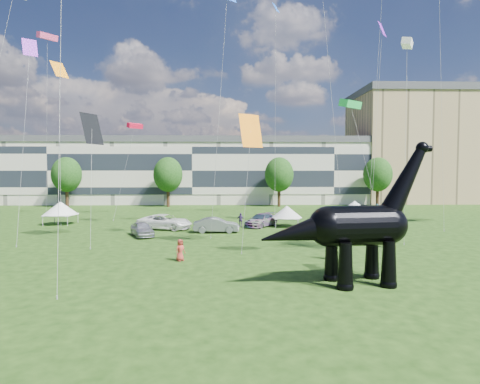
{
  "coord_description": "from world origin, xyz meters",
  "views": [
    {
      "loc": [
        -1.04,
        -19.15,
        6.42
      ],
      "look_at": [
        -0.3,
        8.0,
        5.0
      ],
      "focal_mm": 30.0,
      "sensor_mm": 36.0,
      "label": 1
    }
  ],
  "objects": [
    {
      "name": "ground",
      "position": [
        0.0,
        0.0,
        0.0
      ],
      "size": [
        220.0,
        220.0,
        0.0
      ],
      "primitive_type": "plane",
      "color": "#16330C",
      "rests_on": "ground"
    },
    {
      "name": "terrace_row",
      "position": [
        -8.0,
        62.0,
        6.0
      ],
      "size": [
        78.0,
        11.0,
        12.0
      ],
      "primitive_type": "cube",
      "color": "beige",
      "rests_on": "ground"
    },
    {
      "name": "apartment_block",
      "position": [
        40.0,
        65.0,
        11.0
      ],
      "size": [
        28.0,
        18.0,
        22.0
      ],
      "primitive_type": "cube",
      "color": "tan",
      "rests_on": "ground"
    },
    {
      "name": "tree_far_left",
      "position": [
        -30.0,
        53.0,
        6.29
      ],
      "size": [
        5.2,
        5.2,
        9.44
      ],
      "color": "#382314",
      "rests_on": "ground"
    },
    {
      "name": "tree_mid_left",
      "position": [
        -12.0,
        53.0,
        6.29
      ],
      "size": [
        5.2,
        5.2,
        9.44
      ],
      "color": "#382314",
      "rests_on": "ground"
    },
    {
      "name": "tree_mid_right",
      "position": [
        8.0,
        53.0,
        6.29
      ],
      "size": [
        5.2,
        5.2,
        9.44
      ],
      "color": "#382314",
      "rests_on": "ground"
    },
    {
      "name": "tree_far_right",
      "position": [
        26.0,
        53.0,
        6.29
      ],
      "size": [
        5.2,
        5.2,
        9.44
      ],
      "color": "#382314",
      "rests_on": "ground"
    },
    {
      "name": "dinosaur_sculpture",
      "position": [
        5.94,
        3.2,
        3.19
      ],
      "size": [
        10.37,
        3.38,
        8.44
      ],
      "rotation": [
        0.0,
        0.0,
        0.15
      ],
      "color": "black",
      "rests_on": "ground"
    },
    {
      "name": "car_silver",
      "position": [
        -9.61,
        20.23,
        0.73
      ],
      "size": [
        3.35,
        4.59,
        1.45
      ],
      "primitive_type": "imported",
      "rotation": [
        0.0,
        0.0,
        0.43
      ],
      "color": "#B3B3B8",
      "rests_on": "ground"
    },
    {
      "name": "car_grey",
      "position": [
        -2.39,
        22.47,
        0.78
      ],
      "size": [
        4.77,
        1.69,
        1.57
      ],
      "primitive_type": "imported",
      "rotation": [
        0.0,
        0.0,
        1.56
      ],
      "color": "gray",
      "rests_on": "ground"
    },
    {
      "name": "car_white",
      "position": [
        -8.11,
        24.93,
        0.83
      ],
      "size": [
        6.53,
        4.48,
        1.66
      ],
      "primitive_type": "imported",
      "rotation": [
        0.0,
        0.0,
        1.25
      ],
      "color": "white",
      "rests_on": "ground"
    },
    {
      "name": "car_dark",
      "position": [
        2.68,
        26.92,
        0.74
      ],
      "size": [
        4.67,
        5.38,
        1.49
      ],
      "primitive_type": "imported",
      "rotation": [
        0.0,
        0.0,
        -0.62
      ],
      "color": "#595960",
      "rests_on": "ground"
    },
    {
      "name": "gazebo_near",
      "position": [
        5.63,
        26.71,
        1.71
      ],
      "size": [
        3.89,
        3.89,
        2.44
      ],
      "rotation": [
        0.0,
        0.0,
        -0.12
      ],
      "color": "silver",
      "rests_on": "ground"
    },
    {
      "name": "gazebo_far",
      "position": [
        14.48,
        29.77,
        1.94
      ],
      "size": [
        4.59,
        4.59,
        2.77
      ],
      "rotation": [
        0.0,
        0.0,
        -0.17
      ],
      "color": "white",
      "rests_on": "ground"
    },
    {
      "name": "gazebo_left",
      "position": [
        -21.33,
        29.4,
        1.94
      ],
      "size": [
        4.13,
        4.13,
        2.77
      ],
      "rotation": [
        0.0,
        0.0,
        -0.04
      ],
      "color": "white",
      "rests_on": "ground"
    },
    {
      "name": "visitors",
      "position": [
        1.31,
        18.4,
        0.86
      ],
      "size": [
        47.77,
        27.95,
        1.84
      ],
      "color": "gray",
      "rests_on": "ground"
    }
  ]
}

